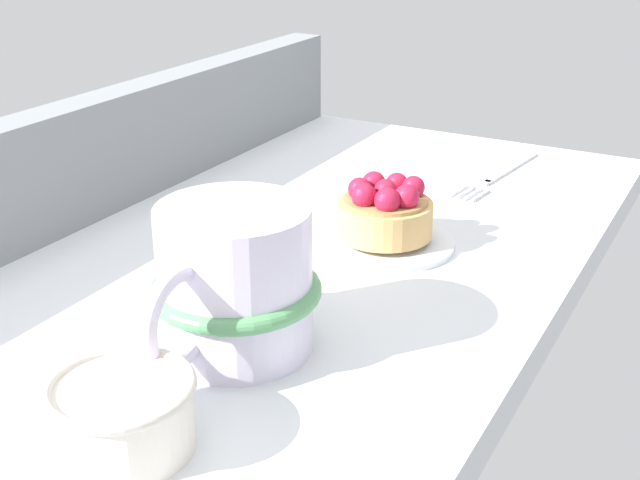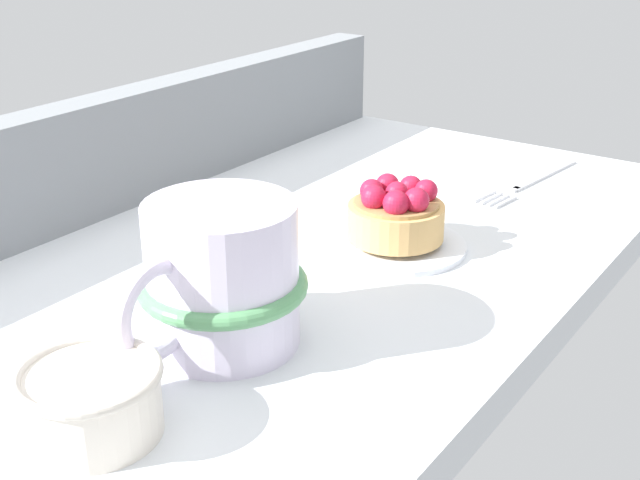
{
  "view_description": "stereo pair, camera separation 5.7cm",
  "coord_description": "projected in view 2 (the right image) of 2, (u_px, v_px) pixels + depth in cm",
  "views": [
    {
      "loc": [
        -50.66,
        -30.68,
        26.4
      ],
      "look_at": [
        -4.45,
        -5.37,
        3.78
      ],
      "focal_mm": 46.81,
      "sensor_mm": 36.0,
      "label": 1
    },
    {
      "loc": [
        -47.64,
        -35.55,
        26.4
      ],
      "look_at": [
        -4.45,
        -5.37,
        3.78
      ],
      "focal_mm": 46.81,
      "sensor_mm": 36.0,
      "label": 2
    }
  ],
  "objects": [
    {
      "name": "ground_plane",
      "position": [
        297.0,
        267.0,
        0.66
      ],
      "size": [
        75.6,
        41.73,
        2.89
      ],
      "primitive_type": "cube",
      "color": "silver"
    },
    {
      "name": "window_rail_back",
      "position": [
        121.0,
        149.0,
        0.73
      ],
      "size": [
        74.09,
        3.6,
        9.85
      ],
      "primitive_type": "cube",
      "color": "gray",
      "rests_on": "ground_plane"
    },
    {
      "name": "dessert_plate",
      "position": [
        395.0,
        243.0,
        0.65
      ],
      "size": [
        11.2,
        11.2,
        0.9
      ],
      "color": "silver",
      "rests_on": "ground_plane"
    },
    {
      "name": "raspberry_tart",
      "position": [
        396.0,
        213.0,
        0.64
      ],
      "size": [
        7.51,
        7.51,
        4.65
      ],
      "color": "tan",
      "rests_on": "dessert_plate"
    },
    {
      "name": "coffee_mug",
      "position": [
        220.0,
        278.0,
        0.5
      ],
      "size": [
        13.82,
        10.4,
        9.19
      ],
      "color": "silver",
      "rests_on": "ground_plane"
    },
    {
      "name": "dessert_fork",
      "position": [
        531.0,
        181.0,
        0.79
      ],
      "size": [
        16.83,
        3.68,
        0.6
      ],
      "color": "silver",
      "rests_on": "ground_plane"
    },
    {
      "name": "sugar_bowl",
      "position": [
        91.0,
        399.0,
        0.43
      ],
      "size": [
        7.64,
        7.64,
        3.88
      ],
      "color": "silver",
      "rests_on": "ground_plane"
    }
  ]
}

